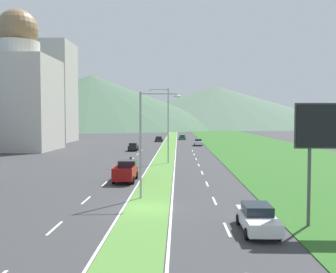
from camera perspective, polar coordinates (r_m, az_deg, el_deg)
ground_plane at (r=27.36m, az=-3.21°, el=-10.98°), size 600.00×600.00×0.00m
grass_median at (r=86.75m, az=0.09°, el=-1.50°), size 3.20×240.00×0.06m
grass_verge_right at (r=88.65m, az=13.52°, el=-1.48°), size 24.00×240.00×0.06m
lane_dash_left_2 at (r=23.76m, az=-16.93°, el=-13.22°), size 0.16×2.80×0.01m
lane_dash_left_3 at (r=30.82m, az=-12.40°, el=-9.46°), size 0.16×2.80×0.01m
lane_dash_left_4 at (r=38.09m, az=-9.63°, el=-7.08°), size 0.16×2.80×0.01m
lane_dash_left_5 at (r=45.46m, az=-7.77°, el=-5.46°), size 0.16×2.80×0.01m
lane_dash_left_6 at (r=52.88m, az=-6.43°, el=-4.29°), size 0.16×2.80×0.01m
lane_dash_left_7 at (r=60.35m, az=-5.43°, el=-3.41°), size 0.16×2.80×0.01m
lane_dash_left_8 at (r=67.84m, az=-4.65°, el=-2.72°), size 0.16×2.80×0.01m
lane_dash_left_9 at (r=75.35m, az=-4.03°, el=-2.17°), size 0.16×2.80×0.01m
lane_dash_right_2 at (r=22.78m, az=9.01°, el=-13.84°), size 0.16×2.80×0.01m
lane_dash_right_3 at (r=30.08m, az=7.11°, el=-9.72°), size 0.16×2.80×0.01m
lane_dash_right_4 at (r=37.49m, az=5.98°, el=-7.22°), size 0.16×2.80×0.01m
lane_dash_right_5 at (r=44.95m, az=5.23°, el=-5.54°), size 0.16×2.80×0.01m
lane_dash_right_6 at (r=52.45m, az=4.70°, el=-4.34°), size 0.16×2.80×0.01m
lane_dash_right_7 at (r=59.97m, az=4.31°, el=-3.45°), size 0.16×2.80×0.01m
lane_dash_right_8 at (r=67.51m, az=4.00°, el=-2.75°), size 0.16×2.80×0.01m
lane_dash_right_9 at (r=75.05m, az=3.75°, el=-2.19°), size 0.16×2.80×0.01m
edge_line_median_left at (r=86.81m, az=-1.07°, el=-1.51°), size 0.16×240.00×0.01m
edge_line_median_right at (r=86.72m, az=1.24°, el=-1.51°), size 0.16×240.00×0.01m
domed_building at (r=82.45m, az=-21.80°, el=6.20°), size 14.30×14.30×28.53m
midrise_colored at (r=109.64m, az=-17.63°, el=6.43°), size 12.68×12.68×27.45m
hill_far_left at (r=259.18m, az=-11.60°, el=5.25°), size 191.27×191.27×35.77m
hill_far_center at (r=296.35m, az=7.33°, el=4.57°), size 205.14×205.14×31.71m
street_lamp_near at (r=30.02m, az=-3.45°, el=-0.02°), size 3.32×0.35×8.63m
street_lamp_mid at (r=53.66m, az=-0.29°, el=2.38°), size 3.01×0.47×10.79m
car_0 at (r=75.24m, az=-5.33°, el=-1.57°), size 1.85×4.01×1.60m
car_1 at (r=89.34m, az=4.63°, el=-0.88°), size 1.92×4.39×1.60m
car_2 at (r=104.81m, az=-1.39°, el=-0.36°), size 2.03×4.24×1.49m
car_3 at (r=22.50m, az=13.48°, el=-12.02°), size 1.93×4.60×1.56m
car_4 at (r=114.65m, az=2.19°, el=-0.10°), size 1.98×4.03×1.40m
pickup_truck_0 at (r=39.31m, az=-6.42°, el=-5.31°), size 2.18×5.40×2.00m
motorcycle_rider at (r=46.11m, az=-5.69°, el=-4.41°), size 0.36×2.00×1.80m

